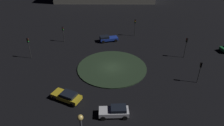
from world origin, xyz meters
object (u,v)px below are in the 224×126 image
object	(u,v)px
traffic_light_east	(186,44)
traffic_light_northeast	(135,24)
car_yellow	(67,96)
car_blue	(108,38)
traffic_light_northwest	(63,31)
traffic_light_southeast	(200,68)
traffic_light_west	(29,44)
car_white	(115,111)

from	to	relation	value
traffic_light_east	traffic_light_northeast	size ratio (longest dim) A/B	1.02
car_yellow	traffic_light_northeast	world-z (taller)	traffic_light_northeast
car_blue	traffic_light_east	bearing A→B (deg)	-40.89
car_yellow	car_blue	size ratio (longest dim) A/B	1.10
traffic_light_northwest	traffic_light_southeast	bearing A→B (deg)	13.62
car_blue	traffic_light_northwest	distance (m)	10.36
traffic_light_west	car_white	bearing A→B (deg)	-31.07
traffic_light_west	traffic_light_southeast	bearing A→B (deg)	-2.41
car_yellow	traffic_light_southeast	bearing A→B (deg)	-141.70
car_blue	traffic_light_northeast	distance (m)	7.60
car_white	traffic_light_east	distance (m)	21.81
traffic_light_northwest	car_white	bearing A→B (deg)	-18.19
traffic_light_west	traffic_light_northwest	bearing A→B (deg)	69.56
car_blue	traffic_light_northwest	world-z (taller)	traffic_light_northwest
car_yellow	traffic_light_northwest	size ratio (longest dim) A/B	1.28
traffic_light_east	traffic_light_northeast	distance (m)	14.22
car_yellow	traffic_light_west	size ratio (longest dim) A/B	1.07
traffic_light_northeast	traffic_light_west	size ratio (longest dim) A/B	0.95
car_white	car_blue	bearing A→B (deg)	-88.54
car_yellow	traffic_light_east	bearing A→B (deg)	-122.15
car_yellow	traffic_light_northwest	world-z (taller)	traffic_light_northwest
traffic_light_southeast	traffic_light_west	size ratio (longest dim) A/B	0.89
car_yellow	traffic_light_east	xyz separation A→B (m)	(23.13, 9.73, 2.33)
traffic_light_northeast	traffic_light_northwest	distance (m)	17.07
traffic_light_southeast	traffic_light_west	bearing A→B (deg)	2.67
traffic_light_east	car_yellow	bearing A→B (deg)	16.26
car_blue	traffic_light_southeast	world-z (taller)	traffic_light_southeast
car_yellow	car_blue	world-z (taller)	same
car_yellow	traffic_light_northwest	xyz separation A→B (m)	(-1.24, 21.15, 1.91)
car_blue	traffic_light_west	bearing A→B (deg)	-166.39
car_yellow	traffic_light_east	world-z (taller)	traffic_light_east
car_blue	traffic_light_northeast	xyz separation A→B (m)	(6.95, 2.09, 2.27)
car_yellow	traffic_light_west	world-z (taller)	traffic_light_west
traffic_light_northeast	traffic_light_west	xyz separation A→B (m)	(-23.35, -7.78, 0.15)
car_yellow	traffic_light_southeast	xyz separation A→B (m)	(21.58, 1.23, 2.08)
traffic_light_west	car_yellow	bearing A→B (deg)	-40.45
traffic_light_west	traffic_light_northeast	bearing A→B (deg)	39.96
traffic_light_northeast	traffic_light_southeast	size ratio (longest dim) A/B	1.07
car_blue	car_yellow	bearing A→B (deg)	-119.62
car_yellow	car_blue	distance (m)	21.73
car_white	traffic_light_northeast	distance (m)	27.90
traffic_light_east	traffic_light_northwest	size ratio (longest dim) A/B	1.17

